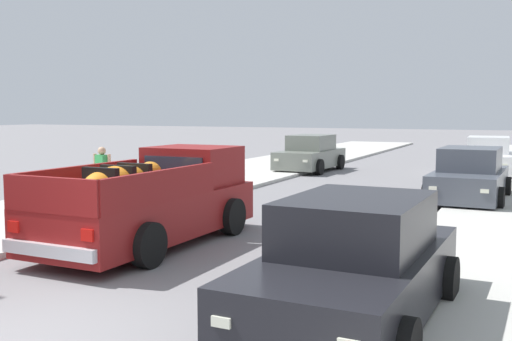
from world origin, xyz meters
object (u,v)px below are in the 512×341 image
Objects in this scene: car_right_mid at (488,158)px; pedestrian at (102,172)px; car_right_near at (469,177)px; car_left_mid at (354,266)px; car_left_far at (310,154)px; pickup_truck at (154,202)px.

pedestrian is at bearing -126.11° from car_right_mid.
car_right_near is 1.00× the size of car_left_mid.
car_left_mid is 1.00× the size of car_left_far.
car_right_mid is 15.32m from pedestrian.
pickup_truck reaches higher than pedestrian.
pickup_truck is 14.59m from car_left_far.
pickup_truck is at bearing -40.29° from pedestrian.
car_right_near and car_left_mid have the same top height.
car_left_mid is 2.71× the size of pedestrian.
car_right_mid is 2.71× the size of pedestrian.
car_left_mid is at bearing -91.06° from car_right_mid.
car_left_far is (-6.64, 17.16, 0.00)m from car_left_mid.
pedestrian reaches higher than car_right_near.
car_right_mid is at bearing 72.25° from pickup_truck.
car_right_near is 10.76m from car_left_mid.
car_right_mid is at bearing 88.94° from car_left_mid.
car_left_far is at bearing 137.45° from car_right_near.
pickup_truck is at bearing -122.03° from car_right_near.
pickup_truck is at bearing 150.17° from car_left_mid.
pickup_truck reaches higher than car_right_near.
car_right_near is 2.71× the size of pedestrian.
pedestrian is (-2.05, -11.08, 0.20)m from car_left_far.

